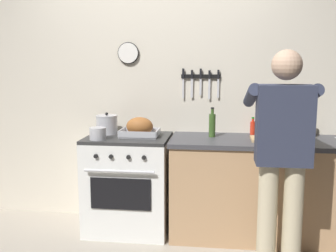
# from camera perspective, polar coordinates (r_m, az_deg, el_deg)

# --- Properties ---
(wall_back) EXTENTS (6.00, 0.13, 2.60)m
(wall_back) POSITION_cam_1_polar(r_m,az_deg,el_deg) (3.91, -1.57, 5.18)
(wall_back) COLOR beige
(wall_back) RESTS_ON ground
(counter_block) EXTENTS (2.03, 0.65, 0.90)m
(counter_block) POSITION_cam_1_polar(r_m,az_deg,el_deg) (3.72, 16.57, -8.66)
(counter_block) COLOR tan
(counter_block) RESTS_ON ground
(stove) EXTENTS (0.76, 0.67, 0.90)m
(stove) POSITION_cam_1_polar(r_m,az_deg,el_deg) (3.76, -5.72, -8.24)
(stove) COLOR white
(stove) RESTS_ON ground
(person_cook) EXTENTS (0.51, 0.63, 1.66)m
(person_cook) POSITION_cam_1_polar(r_m,az_deg,el_deg) (2.92, 16.24, -3.43)
(person_cook) COLOR #C6B793
(person_cook) RESTS_ON ground
(roasting_pan) EXTENTS (0.35, 0.26, 0.18)m
(roasting_pan) POSITION_cam_1_polar(r_m,az_deg,el_deg) (3.61, -4.13, -0.27)
(roasting_pan) COLOR #B7B7BC
(roasting_pan) RESTS_ON stove
(stock_pot) EXTENTS (0.21, 0.21, 0.21)m
(stock_pot) POSITION_cam_1_polar(r_m,az_deg,el_deg) (3.79, -8.85, 0.22)
(stock_pot) COLOR #B7B7BC
(stock_pot) RESTS_ON stove
(saucepan) EXTENTS (0.15, 0.15, 0.11)m
(saucepan) POSITION_cam_1_polar(r_m,az_deg,el_deg) (3.52, -10.14, -1.08)
(saucepan) COLOR #B7B7BC
(saucepan) RESTS_ON stove
(cutting_board) EXTENTS (0.36, 0.24, 0.02)m
(cutting_board) POSITION_cam_1_polar(r_m,az_deg,el_deg) (3.55, 14.81, -1.87)
(cutting_board) COLOR tan
(cutting_board) RESTS_ON counter_block
(bottle_cooking_oil) EXTENTS (0.06, 0.06, 0.25)m
(bottle_cooking_oil) POSITION_cam_1_polar(r_m,az_deg,el_deg) (3.78, 20.13, -0.04)
(bottle_cooking_oil) COLOR gold
(bottle_cooking_oil) RESTS_ON counter_block
(bottle_olive_oil) EXTENTS (0.06, 0.06, 0.27)m
(bottle_olive_oil) POSITION_cam_1_polar(r_m,az_deg,el_deg) (3.60, 6.42, 0.20)
(bottle_olive_oil) COLOR #385623
(bottle_olive_oil) RESTS_ON counter_block
(bottle_hot_sauce) EXTENTS (0.05, 0.05, 0.17)m
(bottle_hot_sauce) POSITION_cam_1_polar(r_m,az_deg,el_deg) (3.79, 12.18, -0.21)
(bottle_hot_sauce) COLOR red
(bottle_hot_sauce) RESTS_ON counter_block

